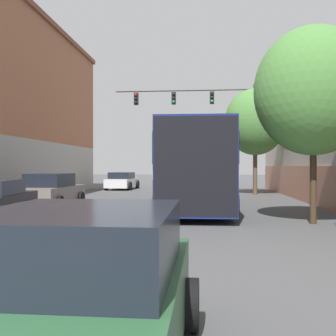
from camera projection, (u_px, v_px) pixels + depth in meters
The scene contains 8 objects.
lane_center_line at pixel (141, 212), 15.36m from camera, with size 0.14×41.60×0.01m.
bus at pixel (196, 164), 16.81m from camera, with size 3.05×10.35×3.36m.
hatchback_foreground at pixel (74, 302), 3.27m from camera, with size 2.05×3.82×1.44m.
parked_car_left_mid at pixel (122, 181), 30.18m from camera, with size 2.19×4.09×1.31m.
parked_car_left_far at pixel (51, 191), 17.56m from camera, with size 2.12×4.03×1.47m.
traffic_signal_gantry at pixel (208, 113), 25.83m from camera, with size 9.26×0.36×7.11m.
street_tree_near at pixel (313, 91), 12.22m from camera, with size 3.66×3.29×6.16m.
street_tree_far at pixel (255, 122), 24.58m from camera, with size 3.80×3.42×6.66m.
Camera 1 is at (2.44, -0.39, 1.81)m, focal length 42.00 mm.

